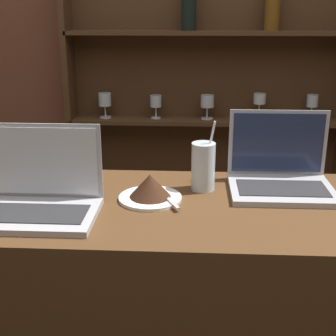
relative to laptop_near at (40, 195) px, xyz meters
name	(u,v)px	position (x,y,z in m)	size (l,w,h in m)	color
back_wall	(198,48)	(0.44, 1.36, 0.30)	(7.00, 0.06, 2.70)	brown
back_shelf	(207,128)	(0.50, 1.28, -0.12)	(1.47, 0.18, 1.79)	#472D19
laptop_near	(40,195)	(0.00, 0.00, 0.00)	(0.32, 0.23, 0.24)	#ADADB2
laptop_far	(280,173)	(0.70, 0.23, 0.00)	(0.32, 0.25, 0.24)	#ADADB2
cake_plate	(150,189)	(0.30, 0.11, -0.02)	(0.19, 0.19, 0.08)	white
water_glass	(203,166)	(0.45, 0.20, 0.02)	(0.07, 0.07, 0.22)	silver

